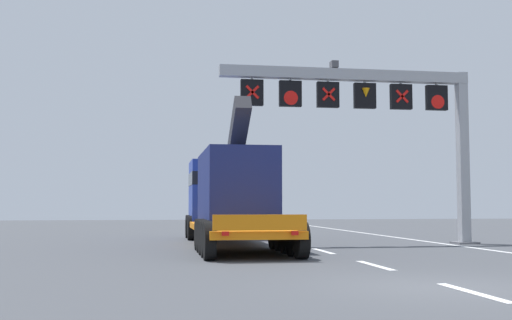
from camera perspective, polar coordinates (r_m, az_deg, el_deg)
The scene contains 5 objects.
ground at distance 12.91m, azimuth 16.20°, elevation -10.99°, with size 112.00×112.00×0.00m, color #424449.
lane_markings at distance 34.61m, azimuth 0.45°, elevation -6.69°, with size 0.20×59.59×0.01m.
edge_line_right at distance 26.36m, azimuth 17.29°, elevation -7.34°, with size 0.20×63.00×0.01m, color silver.
overhead_lane_gantry at distance 26.23m, azimuth 10.88°, elevation 5.00°, with size 10.58×0.90×7.38m.
heavy_haul_truck_orange at distance 25.75m, azimuth -2.58°, elevation -3.18°, with size 3.03×14.06×5.30m.
Camera 1 is at (-5.43, -11.61, 1.59)m, focal length 44.30 mm.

